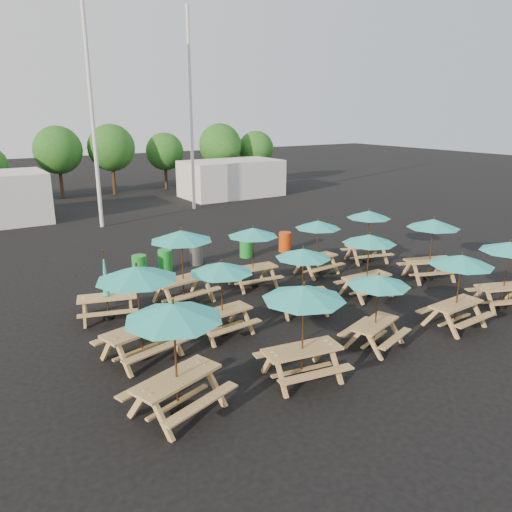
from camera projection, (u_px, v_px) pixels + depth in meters
ground at (280, 298)px, 16.87m from camera, size 120.00×120.00×0.00m
picnic_unit_0 at (174, 319)px, 9.90m from camera, size 2.56×2.56×2.46m
picnic_unit_1 at (137, 279)px, 12.18m from camera, size 2.47×2.47×2.48m
picnic_unit_2 at (106, 291)px, 14.92m from camera, size 2.06×1.91×2.19m
picnic_unit_3 at (304, 299)px, 11.23m from camera, size 2.20×2.20×2.35m
picnic_unit_4 at (221, 272)px, 13.62m from camera, size 1.94×1.94×2.15m
picnic_unit_5 at (181, 241)px, 15.89m from camera, size 2.30×2.30×2.46m
picnic_unit_6 at (378, 285)px, 12.94m from camera, size 2.09×2.09×2.03m
picnic_unit_7 at (303, 258)px, 15.13m from camera, size 2.16×2.16×2.10m
picnic_unit_8 at (253, 236)px, 17.44m from camera, size 1.91×1.91×2.18m
picnic_unit_9 at (461, 265)px, 14.10m from camera, size 1.89×1.89×2.21m
picnic_unit_10 at (369, 243)px, 16.52m from camera, size 1.81×1.81×2.18m
picnic_unit_11 at (318, 228)px, 18.84m from camera, size 1.90×1.90×2.13m
picnic_unit_12 at (509, 251)px, 15.53m from camera, size 2.30×2.30×2.20m
picnic_unit_13 at (433, 228)px, 18.17m from camera, size 2.42×2.42×2.32m
picnic_unit_14 at (369, 218)px, 20.37m from camera, size 2.18×2.18×2.19m
waste_bin_0 at (139, 267)px, 18.75m from camera, size 0.55×0.55×0.88m
waste_bin_1 at (165, 261)px, 19.51m from camera, size 0.55×0.55×0.88m
waste_bin_2 at (196, 254)px, 20.41m from camera, size 0.55×0.55×0.88m
waste_bin_3 at (246, 247)px, 21.43m from camera, size 0.55×0.55×0.88m
waste_bin_4 at (285, 242)px, 22.29m from camera, size 0.55×0.55×0.88m
mast_0 at (92, 112)px, 25.49m from camera, size 0.20×0.20×12.00m
mast_1 at (191, 112)px, 30.46m from camera, size 0.20×0.20×12.00m
event_tent_1 at (231, 178)px, 36.53m from camera, size 7.00×4.00×2.60m
tree_3 at (58, 150)px, 35.02m from camera, size 3.36×3.36×5.09m
tree_4 at (111, 148)px, 36.52m from camera, size 3.41×3.41×5.17m
tree_5 at (165, 152)px, 39.22m from camera, size 2.94×2.94×4.45m
tree_6 at (220, 145)px, 39.72m from camera, size 3.38×3.38×5.13m
tree_7 at (256, 149)px, 41.61m from camera, size 2.95×2.95×4.48m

